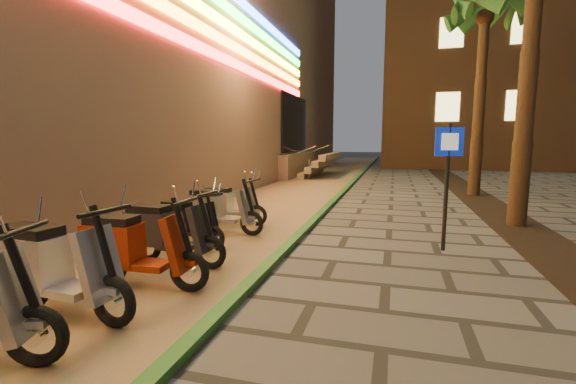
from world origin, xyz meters
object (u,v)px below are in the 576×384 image
(scooter_8, at_px, (217,209))
(scooter_9, at_px, (227,204))
(scooter_4, at_px, (51,266))
(scooter_6, at_px, (164,231))
(pedestrian_sign, at_px, (448,169))
(scooter_5, at_px, (131,248))
(scooter_7, at_px, (186,221))

(scooter_8, bearing_deg, scooter_9, 104.15)
(scooter_4, height_order, scooter_9, scooter_4)
(scooter_4, height_order, scooter_6, scooter_4)
(pedestrian_sign, distance_m, scooter_5, 5.17)
(scooter_5, bearing_deg, scooter_7, 98.10)
(scooter_7, xyz_separation_m, scooter_8, (0.14, 1.02, 0.06))
(scooter_6, bearing_deg, scooter_5, -79.08)
(pedestrian_sign, distance_m, scooter_4, 5.98)
(pedestrian_sign, bearing_deg, scooter_7, 174.90)
(pedestrian_sign, xyz_separation_m, scooter_6, (-4.31, -1.96, -0.91))
(scooter_4, relative_size, scooter_7, 1.25)
(pedestrian_sign, bearing_deg, scooter_6, -171.74)
(pedestrian_sign, bearing_deg, scooter_8, 162.19)
(scooter_5, distance_m, scooter_6, 0.95)
(scooter_5, relative_size, scooter_7, 1.19)
(scooter_4, bearing_deg, scooter_8, 94.18)
(scooter_7, bearing_deg, pedestrian_sign, 27.57)
(scooter_4, bearing_deg, scooter_7, 96.59)
(scooter_8, bearing_deg, pedestrian_sign, 2.06)
(scooter_5, xyz_separation_m, scooter_6, (-0.13, 0.95, -0.01))
(scooter_6, distance_m, scooter_9, 2.96)
(scooter_4, distance_m, scooter_5, 0.99)
(scooter_7, xyz_separation_m, scooter_9, (-0.02, 1.88, 0.02))
(scooter_4, relative_size, scooter_8, 1.11)
(pedestrian_sign, relative_size, scooter_6, 1.30)
(scooter_6, relative_size, scooter_9, 1.11)
(scooter_7, bearing_deg, scooter_9, 106.92)
(scooter_9, bearing_deg, scooter_8, -77.62)
(scooter_9, bearing_deg, scooter_7, -87.65)
(scooter_5, height_order, scooter_6, scooter_5)
(scooter_7, distance_m, scooter_9, 1.88)
(scooter_7, height_order, scooter_9, scooter_9)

